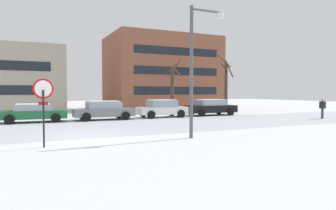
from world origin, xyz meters
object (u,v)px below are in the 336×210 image
Objects in this scene: street_lamp at (197,58)px; parked_car_white at (162,108)px; parked_car_green at (33,113)px; pedestrian_crossing at (322,107)px; parked_car_black at (211,107)px; stop_sign at (43,99)px; parked_car_gray at (104,110)px.

parked_car_white is (3.14, 11.04, -2.91)m from street_lamp.
pedestrian_crossing reaches higher than parked_car_green.
stop_sign is at bearing -143.09° from parked_car_black.
parked_car_white is at bearing 1.66° from parked_car_gray.
pedestrian_crossing is at bearing -21.65° from parked_car_gray.
pedestrian_crossing is at bearing 11.77° from stop_sign.
street_lamp is at bearing -80.73° from parked_car_gray.
parked_car_gray is 4.92m from parked_car_white.
parked_car_gray is at bearing 99.27° from street_lamp.
parked_car_gray is 17.21m from pedestrian_crossing.
parked_car_white reaches higher than parked_car_gray.
street_lamp is (6.57, -0.22, 1.83)m from stop_sign.
parked_car_black reaches higher than parked_car_green.
parked_car_white reaches higher than parked_car_black.
pedestrian_crossing is (11.07, -6.49, 0.17)m from parked_car_white.
street_lamp reaches higher than parked_car_black.
street_lamp is at bearing -1.93° from stop_sign.
parked_car_gray is 0.97× the size of parked_car_black.
stop_sign is 0.64× the size of parked_car_white.
parked_car_gray is 9.84m from parked_car_black.
parked_car_white reaches higher than parked_car_green.
street_lamp is 11.84m from parked_car_white.
stop_sign reaches higher than parked_car_black.
parked_car_white is 0.88× the size of parked_car_black.
parked_car_gray is at bearing 158.35° from pedestrian_crossing.
pedestrian_crossing is at bearing -47.22° from parked_car_black.
parked_car_black is at bearing 0.60° from parked_car_green.
street_lamp reaches higher than parked_car_gray.
parked_car_green is at bearing 179.93° from parked_car_white.
street_lamp is 11.43m from parked_car_gray.
stop_sign is at bearing -131.91° from parked_car_white.
stop_sign is at bearing -114.19° from parked_car_gray.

